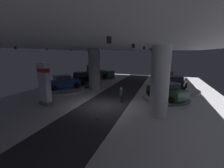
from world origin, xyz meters
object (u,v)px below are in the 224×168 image
display_platform_far_left (80,84)px  display_platform_far_right (176,91)px  brand_sign_pylon (45,84)px  display_car_mid_left (63,82)px  display_platform_deep_left (100,78)px  display_platform_mid_left (64,89)px  pickup_truck_deep_left (99,72)px  display_car_far_left (80,78)px  display_car_far_right (177,83)px  column_left (94,69)px  column_right (160,82)px  visitor_walking_near (121,94)px  display_car_deep_right (168,77)px  display_car_mid_right (167,91)px  display_platform_deep_right (168,82)px  display_platform_mid_right (166,99)px

display_platform_far_left → display_platform_far_right: bearing=-0.0°
brand_sign_pylon → display_car_mid_left: 5.71m
brand_sign_pylon → display_platform_far_right: brand_sign_pylon is taller
display_platform_far_left → display_platform_deep_left: (0.70, 6.38, -0.00)m
display_platform_mid_left → pickup_truck_deep_left: bearing=87.4°
display_car_far_left → display_car_far_right: display_car_far_right is taller
column_left → display_car_mid_left: (-3.52, -2.26, -1.63)m
display_platform_far_left → display_car_far_left: 0.91m
column_right → display_platform_mid_left: size_ratio=0.97×
display_car_far_right → visitor_walking_near: bearing=-130.9°
display_car_deep_right → display_platform_mid_left: bearing=-143.4°
brand_sign_pylon → visitor_walking_near: brand_sign_pylon is taller
display_car_mid_right → display_car_far_right: bearing=72.4°
visitor_walking_near → column_left: bearing=138.1°
display_car_far_left → display_car_far_right: bearing=-0.0°
display_platform_far_left → display_platform_deep_right: display_platform_deep_right is taller
pickup_truck_deep_left → display_car_mid_left: bearing=-92.7°
display_car_mid_right → display_car_mid_left: display_car_mid_left is taller
pickup_truck_deep_left → display_car_deep_right: bearing=-3.1°
display_car_far_left → display_car_deep_right: 14.36m
display_car_far_left → pickup_truck_deep_left: bearing=86.5°
column_right → display_car_mid_left: size_ratio=1.24×
column_left → display_platform_mid_left: 4.88m
display_car_far_left → display_platform_deep_right: size_ratio=0.95×
display_platform_mid_left → pickup_truck_deep_left: pickup_truck_deep_left is taller
visitor_walking_near → column_right: bearing=-29.8°
column_left → display_platform_mid_left: column_left is taller
display_car_deep_right → column_left: bearing=-142.0°
pickup_truck_deep_left → display_car_deep_right: size_ratio=1.30×
display_platform_far_left → display_platform_mid_right: display_platform_far_left is taller
display_platform_far_left → display_platform_mid_left: bearing=-91.3°
display_car_far_left → display_platform_mid_right: 13.47m
column_right → visitor_walking_near: (-3.64, 2.08, -1.84)m
display_car_far_right → visitor_walking_near: 8.54m
brand_sign_pylon → display_platform_far_left: brand_sign_pylon is taller
display_car_far_left → display_platform_deep_right: 14.40m
display_platform_deep_left → display_car_mid_right: bearing=-40.7°
display_car_mid_right → visitor_walking_near: size_ratio=2.74×
display_platform_far_left → visitor_walking_near: bearing=-37.0°
display_platform_mid_right → display_car_deep_right: bearing=88.0°
column_left → display_platform_far_right: bearing=9.8°
display_platform_far_left → display_car_mid_left: display_car_mid_left is taller
display_car_deep_right → display_platform_deep_right: bearing=86.6°
display_platform_mid_right → display_car_mid_left: display_car_mid_left is taller
display_platform_far_right → brand_sign_pylon: bearing=-142.7°
display_platform_mid_right → display_car_mid_right: size_ratio=1.08×
display_platform_mid_right → display_platform_mid_left: bearing=-179.7°
pickup_truck_deep_left → visitor_walking_near: bearing=-57.7°
column_right → pickup_truck_deep_left: bearing=128.2°
display_platform_mid_right → display_car_deep_right: size_ratio=1.09×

